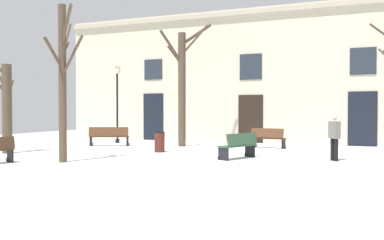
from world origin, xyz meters
name	(u,v)px	position (x,y,z in m)	size (l,w,h in m)	color
ground_plane	(169,165)	(0.00, 0.00, 0.00)	(35.16, 35.16, 0.00)	white
building_facade	(249,75)	(0.00, 9.86, 3.58)	(21.97, 0.60, 7.06)	beige
tree_near_facade	(63,77)	(-3.51, -0.74, 2.81)	(1.79, 2.23, 5.20)	#4C3D2D
tree_foreground	(182,84)	(-2.32, 6.38, 2.98)	(1.84, 2.18, 5.89)	#4C3D2D
tree_center	(6,105)	(-7.55, 0.76, 1.93)	(1.18, 1.77, 4.08)	#4C3D2D
streetlamp	(117,96)	(-6.29, 6.97, 2.47)	(0.30, 0.30, 4.05)	black
litter_bin	(160,142)	(-2.07, 3.48, 0.42)	(0.45, 0.45, 0.83)	#4C1E19
bench_far_corner	(109,136)	(-5.67, 5.24, 0.48)	(1.91, 1.16, 0.91)	#51331E
bench_facing_shops	(268,138)	(1.65, 6.98, 0.46)	(1.60, 0.68, 0.91)	#51331E
bench_back_to_back_left	(239,146)	(1.58, 2.42, 0.47)	(1.10, 1.70, 0.92)	#2D4C33
person_near_bench	(334,135)	(4.77, 3.06, 0.87)	(0.42, 0.43, 1.58)	black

